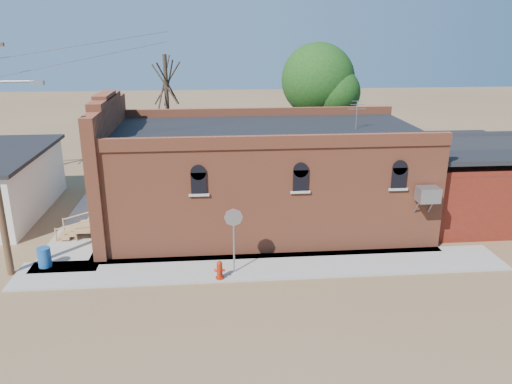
{
  "coord_description": "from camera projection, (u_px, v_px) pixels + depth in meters",
  "views": [
    {
      "loc": [
        -0.42,
        -16.61,
        8.93
      ],
      "look_at": [
        1.33,
        3.07,
        2.4
      ],
      "focal_mm": 35.0,
      "sensor_mm": 36.0,
      "label": 1
    }
  ],
  "objects": [
    {
      "name": "ground",
      "position": [
        228.0,
        280.0,
        18.55
      ],
      "size": [
        120.0,
        120.0,
        0.0
      ],
      "primitive_type": "plane",
      "color": "brown",
      "rests_on": "ground"
    },
    {
      "name": "sidewalk_south",
      "position": [
        265.0,
        266.0,
        19.51
      ],
      "size": [
        19.0,
        2.2,
        0.08
      ],
      "primitive_type": "cube",
      "color": "#9E9991",
      "rests_on": "ground"
    },
    {
      "name": "sidewalk_west",
      "position": [
        91.0,
        224.0,
        23.68
      ],
      "size": [
        2.6,
        10.0,
        0.08
      ],
      "primitive_type": "cube",
      "color": "#9E9991",
      "rests_on": "ground"
    },
    {
      "name": "brick_bar",
      "position": [
        258.0,
        177.0,
        23.15
      ],
      "size": [
        16.4,
        7.97,
        6.3
      ],
      "color": "#A55032",
      "rests_on": "ground"
    },
    {
      "name": "red_shed",
      "position": [
        461.0,
        173.0,
        24.01
      ],
      "size": [
        5.4,
        6.4,
        4.3
      ],
      "color": "#611A10",
      "rests_on": "ground"
    },
    {
      "name": "tree_bare_near",
      "position": [
        166.0,
        82.0,
        28.72
      ],
      "size": [
        2.8,
        2.8,
        7.65
      ],
      "color": "#433226",
      "rests_on": "ground"
    },
    {
      "name": "tree_leafy",
      "position": [
        318.0,
        80.0,
        29.96
      ],
      "size": [
        4.4,
        4.4,
        8.15
      ],
      "color": "#433226",
      "rests_on": "ground"
    },
    {
      "name": "fire_hydrant",
      "position": [
        220.0,
        270.0,
        18.39
      ],
      "size": [
        0.42,
        0.41,
        0.71
      ],
      "rotation": [
        0.0,
        0.0,
        -0.41
      ],
      "color": "#A21F09",
      "rests_on": "sidewalk_south"
    },
    {
      "name": "stop_sign",
      "position": [
        234.0,
        223.0,
        18.38
      ],
      "size": [
        0.7,
        0.08,
        2.58
      ],
      "rotation": [
        0.0,
        0.0,
        -0.39
      ],
      "color": "gray",
      "rests_on": "sidewalk_south"
    },
    {
      "name": "trash_barrel",
      "position": [
        44.0,
        257.0,
        19.31
      ],
      "size": [
        0.55,
        0.55,
        0.78
      ],
      "primitive_type": "cylinder",
      "rotation": [
        0.0,
        0.0,
        -0.09
      ],
      "color": "#1B4E8A",
      "rests_on": "sidewalk_west"
    }
  ]
}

